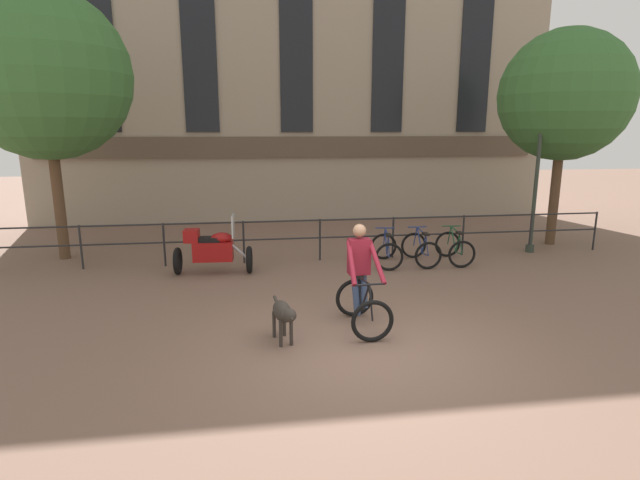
# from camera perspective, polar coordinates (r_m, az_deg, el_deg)

# --- Properties ---
(ground_plane) EXTENTS (60.00, 60.00, 0.00)m
(ground_plane) POSITION_cam_1_polar(r_m,az_deg,el_deg) (7.69, 5.71, -12.27)
(ground_plane) COLOR #7A5B4C
(canal_railing) EXTENTS (15.05, 0.05, 1.05)m
(canal_railing) POSITION_cam_1_polar(r_m,az_deg,el_deg) (12.35, -0.01, 0.86)
(canal_railing) COLOR #232326
(canal_railing) RESTS_ON ground_plane
(building_facade) EXTENTS (18.00, 0.72, 11.48)m
(building_facade) POSITION_cam_1_polar(r_m,az_deg,el_deg) (18.01, -2.84, 20.57)
(building_facade) COLOR gray
(building_facade) RESTS_ON ground_plane
(cyclist_with_bike) EXTENTS (0.73, 1.20, 1.70)m
(cyclist_with_bike) POSITION_cam_1_polar(r_m,az_deg,el_deg) (8.27, 4.73, -4.76)
(cyclist_with_bike) COLOR black
(cyclist_with_bike) RESTS_ON ground_plane
(dog) EXTENTS (0.37, 1.01, 0.67)m
(dog) POSITION_cam_1_polar(r_m,az_deg,el_deg) (7.70, -4.20, -8.37)
(dog) COLOR #332D28
(dog) RESTS_ON ground_plane
(parked_motorcycle) EXTENTS (1.76, 0.73, 1.35)m
(parked_motorcycle) POSITION_cam_1_polar(r_m,az_deg,el_deg) (11.49, -12.18, -1.08)
(parked_motorcycle) COLOR black
(parked_motorcycle) RESTS_ON ground_plane
(parked_bicycle_near_lamp) EXTENTS (0.81, 1.19, 0.86)m
(parked_bicycle_near_lamp) POSITION_cam_1_polar(r_m,az_deg,el_deg) (12.11, 7.59, -1.18)
(parked_bicycle_near_lamp) COLOR black
(parked_bicycle_near_lamp) RESTS_ON ground_plane
(parked_bicycle_mid_left) EXTENTS (0.66, 1.11, 0.86)m
(parked_bicycle_mid_left) POSITION_cam_1_polar(r_m,az_deg,el_deg) (12.37, 11.45, -1.03)
(parked_bicycle_mid_left) COLOR black
(parked_bicycle_mid_left) RESTS_ON ground_plane
(parked_bicycle_mid_right) EXTENTS (0.74, 1.15, 0.86)m
(parked_bicycle_mid_right) POSITION_cam_1_polar(r_m,az_deg,el_deg) (12.69, 15.13, -0.88)
(parked_bicycle_mid_right) COLOR black
(parked_bicycle_mid_right) RESTS_ON ground_plane
(street_lamp) EXTENTS (0.28, 0.28, 4.23)m
(street_lamp) POSITION_cam_1_polar(r_m,az_deg,el_deg) (14.13, 23.65, 8.16)
(street_lamp) COLOR #2D382D
(street_lamp) RESTS_ON ground_plane
(tree_canalside_left) EXTENTS (4.00, 4.00, 6.46)m
(tree_canalside_left) POSITION_cam_1_polar(r_m,az_deg,el_deg) (13.94, -28.99, 16.18)
(tree_canalside_left) COLOR brown
(tree_canalside_left) RESTS_ON ground_plane
(tree_canalside_right) EXTENTS (3.48, 3.48, 5.83)m
(tree_canalside_right) POSITION_cam_1_polar(r_m,az_deg,el_deg) (15.39, 26.19, 14.56)
(tree_canalside_right) COLOR brown
(tree_canalside_right) RESTS_ON ground_plane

